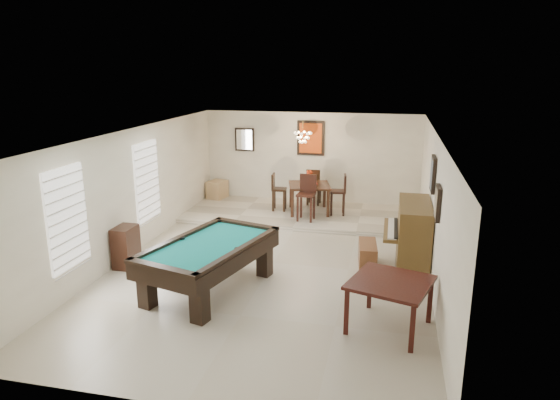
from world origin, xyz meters
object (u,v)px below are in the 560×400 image
at_px(square_table, 389,305).
at_px(dining_chair_north, 314,186).
at_px(pool_table, 210,267).
at_px(chandelier, 303,133).
at_px(dining_chair_west, 279,192).
at_px(corner_bench, 217,189).
at_px(dining_chair_east, 338,195).
at_px(apothecary_chest, 126,247).
at_px(upright_piano, 405,236).
at_px(dining_chair_south, 306,198).
at_px(piano_bench, 367,255).
at_px(flower_vase, 309,175).
at_px(dining_table, 309,196).

xyz_separation_m(square_table, dining_chair_north, (-2.11, 6.23, 0.24)).
bearing_deg(pool_table, chandelier, 95.60).
bearing_deg(dining_chair_west, corner_bench, 62.14).
bearing_deg(dining_chair_north, dining_chair_east, 132.93).
distance_m(apothecary_chest, dining_chair_east, 5.51).
bearing_deg(corner_bench, upright_piano, -36.91).
xyz_separation_m(dining_chair_south, corner_bench, (-2.87, 1.57, -0.31)).
relative_size(pool_table, dining_chair_north, 2.54).
bearing_deg(piano_bench, flower_vase, 118.50).
relative_size(corner_bench, chandelier, 0.92).
distance_m(pool_table, flower_vase, 4.92).
distance_m(apothecary_chest, dining_chair_west, 4.66).
distance_m(square_table, piano_bench, 2.39).
bearing_deg(dining_table, dining_chair_north, 89.54).
relative_size(dining_chair_west, chandelier, 1.63).
height_order(dining_chair_west, corner_bench, dining_chair_west).
bearing_deg(pool_table, dining_chair_east, 85.46).
distance_m(pool_table, dining_chair_west, 4.79).
xyz_separation_m(dining_chair_west, chandelier, (0.63, -0.13, 1.59)).
xyz_separation_m(pool_table, dining_chair_south, (1.01, 4.06, 0.26)).
height_order(square_table, apothecary_chest, apothecary_chest).
bearing_deg(piano_bench, dining_table, 118.50).
bearing_deg(square_table, chandelier, 113.24).
bearing_deg(piano_bench, square_table, -79.36).
relative_size(dining_table, dining_chair_east, 1.00).
bearing_deg(corner_bench, dining_chair_west, -22.41).
bearing_deg(corner_bench, square_table, -51.79).
relative_size(pool_table, dining_table, 2.45).
distance_m(pool_table, square_table, 3.15).
height_order(dining_chair_west, chandelier, chandelier).
relative_size(dining_table, dining_chair_west, 1.06).
bearing_deg(dining_table, chandelier, -143.23).
bearing_deg(piano_bench, corner_bench, 138.85).
distance_m(square_table, dining_chair_east, 5.58).
xyz_separation_m(upright_piano, piano_bench, (-0.69, -0.04, -0.43)).
bearing_deg(dining_chair_east, corner_bench, -111.36).
height_order(flower_vase, dining_chair_west, flower_vase).
xyz_separation_m(dining_table, corner_bench, (-2.83, 0.85, -0.18)).
bearing_deg(square_table, piano_bench, 100.64).
height_order(dining_table, corner_bench, dining_table).
xyz_separation_m(piano_bench, apothecary_chest, (-4.62, -1.02, 0.17)).
distance_m(corner_bench, chandelier, 3.38).
bearing_deg(upright_piano, piano_bench, -176.93).
distance_m(dining_chair_south, chandelier, 1.64).
bearing_deg(dining_chair_west, dining_chair_north, -51.28).
distance_m(dining_chair_east, chandelier, 1.81).
bearing_deg(chandelier, flower_vase, 36.77).
distance_m(dining_chair_south, corner_bench, 3.29).
height_order(dining_table, dining_chair_south, dining_chair_south).
xyz_separation_m(dining_chair_east, corner_bench, (-3.58, 0.89, -0.27)).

